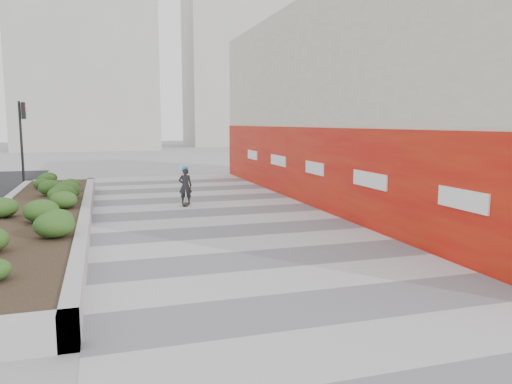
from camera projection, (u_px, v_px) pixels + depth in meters
ground at (295, 282)px, 10.01m from camera, size 160.00×160.00×0.00m
walkway at (252, 247)px, 12.85m from camera, size 8.00×36.00×0.01m
building at (375, 103)px, 20.00m from camera, size 6.04×24.08×8.00m
planter at (38, 215)px, 14.97m from camera, size 3.00×18.00×0.90m
traffic_signal_near at (22, 131)px, 24.07m from camera, size 0.33×0.28×4.20m
distant_bldg_north_l at (86, 65)px, 59.21m from camera, size 16.00×12.00×20.00m
distant_bldg_north_r at (237, 59)px, 69.52m from camera, size 14.00×10.00×24.00m
manhole_cover at (270, 245)px, 12.99m from camera, size 0.44×0.44×0.01m
skateboarder at (185, 186)px, 19.11m from camera, size 0.56×0.75×1.54m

